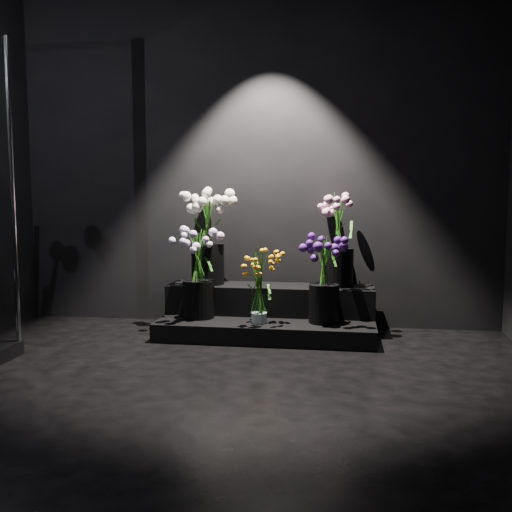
# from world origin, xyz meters

# --- Properties ---
(floor) EXTENTS (4.00, 4.00, 0.00)m
(floor) POSITION_xyz_m (0.00, 0.00, 0.00)
(floor) COLOR black
(floor) RESTS_ON ground
(wall_back) EXTENTS (4.00, 0.00, 4.00)m
(wall_back) POSITION_xyz_m (0.00, 2.00, 1.40)
(wall_back) COLOR black
(wall_back) RESTS_ON floor
(display_riser) EXTENTS (1.64, 0.73, 0.37)m
(display_riser) POSITION_xyz_m (0.17, 1.67, 0.15)
(display_riser) COLOR black
(display_riser) RESTS_ON floor
(bouquet_orange_bells) EXTENTS (0.34, 0.34, 0.56)m
(bouquet_orange_bells) POSITION_xyz_m (0.13, 1.41, 0.42)
(bouquet_orange_bells) COLOR white
(bouquet_orange_bells) RESTS_ON display_riser
(bouquet_lilac) EXTENTS (0.48, 0.48, 0.68)m
(bouquet_lilac) POSITION_xyz_m (-0.36, 1.52, 0.53)
(bouquet_lilac) COLOR black
(bouquet_lilac) RESTS_ON display_riser
(bouquet_purple) EXTENTS (0.32, 0.32, 0.64)m
(bouquet_purple) POSITION_xyz_m (0.60, 1.49, 0.50)
(bouquet_purple) COLOR black
(bouquet_purple) RESTS_ON display_riser
(bouquet_cream_roses) EXTENTS (0.51, 0.51, 0.74)m
(bouquet_cream_roses) POSITION_xyz_m (-0.34, 1.76, 0.79)
(bouquet_cream_roses) COLOR black
(bouquet_cream_roses) RESTS_ON display_riser
(bouquet_pink_roses) EXTENTS (0.45, 0.45, 0.73)m
(bouquet_pink_roses) POSITION_xyz_m (0.70, 1.80, 0.78)
(bouquet_pink_roses) COLOR black
(bouquet_pink_roses) RESTS_ON display_riser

